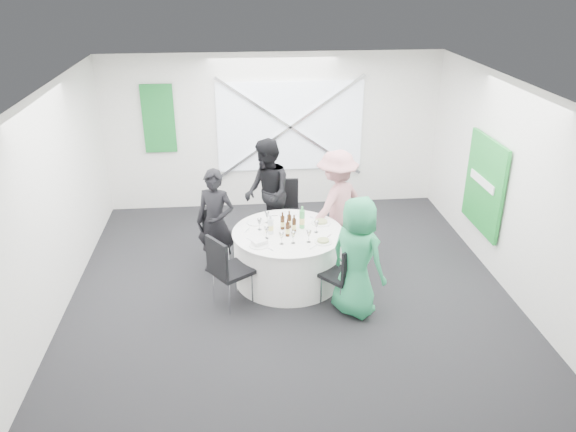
{
  "coord_description": "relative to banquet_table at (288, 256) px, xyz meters",
  "views": [
    {
      "loc": [
        -0.66,
        -6.79,
        4.19
      ],
      "look_at": [
        0.0,
        0.2,
        1.0
      ],
      "focal_mm": 35.0,
      "sensor_mm": 36.0,
      "label": 1
    }
  ],
  "objects": [
    {
      "name": "plate_front_left",
      "position": [
        -0.43,
        -0.39,
        0.39
      ],
      "size": [
        0.25,
        0.25,
        0.01
      ],
      "color": "white",
      "rests_on": "banquet_table"
    },
    {
      "name": "plate_back_left",
      "position": [
        -0.44,
        0.34,
        0.39
      ],
      "size": [
        0.26,
        0.26,
        0.01
      ],
      "color": "white",
      "rests_on": "banquet_table"
    },
    {
      "name": "window_brace_a",
      "position": [
        0.3,
        2.72,
        1.12
      ],
      "size": [
        2.63,
        0.05,
        1.84
      ],
      "primitive_type": "cube",
      "rotation": [
        0.0,
        0.97,
        0.0
      ],
      "color": "silver",
      "rests_on": "window_panel"
    },
    {
      "name": "wine_glass_f",
      "position": [
        -0.31,
        -0.18,
        0.5
      ],
      "size": [
        0.07,
        0.07,
        0.17
      ],
      "color": "white",
      "rests_on": "banquet_table"
    },
    {
      "name": "chair_back_right",
      "position": [
        0.82,
        0.66,
        0.13
      ],
      "size": [
        0.56,
        0.56,
        0.88
      ],
      "rotation": [
        0.0,
        0.0,
        -0.9
      ],
      "color": "black",
      "rests_on": "floor"
    },
    {
      "name": "fork_c",
      "position": [
        0.29,
        -0.5,
        0.38
      ],
      "size": [
        0.11,
        0.12,
        0.01
      ],
      "primitive_type": "cube",
      "rotation": [
        0.0,
        0.0,
        -0.75
      ],
      "color": "silver",
      "rests_on": "banquet_table"
    },
    {
      "name": "beer_bottle_d",
      "position": [
        -0.02,
        -0.13,
        0.48
      ],
      "size": [
        0.06,
        0.06,
        0.26
      ],
      "color": "#381C0A",
      "rests_on": "banquet_table"
    },
    {
      "name": "wall_back",
      "position": [
        0.0,
        2.8,
        1.02
      ],
      "size": [
        6.0,
        0.0,
        6.0
      ],
      "primitive_type": "plane",
      "rotation": [
        1.57,
        0.0,
        0.0
      ],
      "color": "silver",
      "rests_on": "floor"
    },
    {
      "name": "wine_glass_a",
      "position": [
        0.25,
        -0.34,
        0.5
      ],
      "size": [
        0.07,
        0.07,
        0.17
      ],
      "color": "white",
      "rests_on": "banquet_table"
    },
    {
      "name": "beer_bottle_c",
      "position": [
        0.08,
        -0.01,
        0.48
      ],
      "size": [
        0.06,
        0.06,
        0.26
      ],
      "color": "#381C0A",
      "rests_on": "banquet_table"
    },
    {
      "name": "green_sign",
      "position": [
        2.94,
        0.4,
        0.82
      ],
      "size": [
        0.05,
        1.2,
        1.4
      ],
      "primitive_type": "cube",
      "color": "#18882E",
      "rests_on": "wall_right"
    },
    {
      "name": "plate_front_right",
      "position": [
        0.44,
        -0.36,
        0.4
      ],
      "size": [
        0.24,
        0.24,
        0.04
      ],
      "color": "white",
      "rests_on": "banquet_table"
    },
    {
      "name": "person_woman_pink",
      "position": [
        0.8,
        0.69,
        0.47
      ],
      "size": [
        1.16,
        1.1,
        1.69
      ],
      "primitive_type": "imported",
      "rotation": [
        0.0,
        0.0,
        -2.43
      ],
      "color": "#C88186",
      "rests_on": "floor"
    },
    {
      "name": "wine_glass_b",
      "position": [
        -0.27,
        0.32,
        0.5
      ],
      "size": [
        0.07,
        0.07,
        0.17
      ],
      "color": "white",
      "rests_on": "banquet_table"
    },
    {
      "name": "banquet_table",
      "position": [
        0.0,
        0.0,
        0.0
      ],
      "size": [
        1.56,
        1.56,
        0.76
      ],
      "color": "white",
      "rests_on": "floor"
    },
    {
      "name": "fork_d",
      "position": [
        0.55,
        0.17,
        0.38
      ],
      "size": [
        0.1,
        0.13,
        0.01
      ],
      "primitive_type": "cube",
      "rotation": [
        0.0,
        0.0,
        0.6
      ],
      "color": "silver",
      "rests_on": "banquet_table"
    },
    {
      "name": "window_panel",
      "position": [
        0.3,
        2.76,
        1.12
      ],
      "size": [
        2.6,
        0.03,
        1.6
      ],
      "primitive_type": "cube",
      "color": "white",
      "rests_on": "wall_back"
    },
    {
      "name": "wine_glass_d",
      "position": [
        0.39,
        -0.06,
        0.5
      ],
      "size": [
        0.07,
        0.07,
        0.17
      ],
      "color": "white",
      "rests_on": "banquet_table"
    },
    {
      "name": "wine_glass_g",
      "position": [
        -0.39,
        0.1,
        0.5
      ],
      "size": [
        0.07,
        0.07,
        0.17
      ],
      "color": "white",
      "rests_on": "banquet_table"
    },
    {
      "name": "wall_right",
      "position": [
        3.0,
        -0.2,
        1.02
      ],
      "size": [
        0.0,
        6.0,
        6.0
      ],
      "primitive_type": "plane",
      "rotation": [
        1.57,
        0.0,
        -1.57
      ],
      "color": "silver",
      "rests_on": "floor"
    },
    {
      "name": "plate_back",
      "position": [
        0.05,
        0.57,
        0.39
      ],
      "size": [
        0.25,
        0.25,
        0.01
      ],
      "color": "white",
      "rests_on": "banquet_table"
    },
    {
      "name": "chair_back_left",
      "position": [
        -0.99,
        0.55,
        0.17
      ],
      "size": [
        0.58,
        0.58,
        0.94
      ],
      "rotation": [
        0.0,
        0.0,
        1.06
      ],
      "color": "black",
      "rests_on": "floor"
    },
    {
      "name": "napkin",
      "position": [
        -0.41,
        -0.36,
        0.42
      ],
      "size": [
        0.23,
        0.2,
        0.05
      ],
      "primitive_type": "cube",
      "rotation": [
        0.0,
        0.0,
        0.52
      ],
      "color": "white",
      "rests_on": "plate_front_left"
    },
    {
      "name": "green_water_bottle",
      "position": [
        0.21,
        0.11,
        0.51
      ],
      "size": [
        0.08,
        0.08,
        0.33
      ],
      "color": "green",
      "rests_on": "banquet_table"
    },
    {
      "name": "knife_d",
      "position": [
        0.41,
        0.41,
        0.38
      ],
      "size": [
        0.08,
        0.14,
        0.01
      ],
      "primitive_type": "cube",
      "rotation": [
        0.0,
        0.0,
        0.48
      ],
      "color": "silver",
      "rests_on": "banquet_table"
    },
    {
      "name": "chair_back",
      "position": [
        0.07,
        1.25,
        0.23
      ],
      "size": [
        0.49,
        0.5,
        1.03
      ],
      "rotation": [
        0.0,
        0.0,
        -0.05
      ],
      "color": "black",
      "rests_on": "floor"
    },
    {
      "name": "fork_a",
      "position": [
        -0.54,
        -0.21,
        0.38
      ],
      "size": [
        0.1,
        0.13,
        0.01
      ],
      "primitive_type": "cube",
      "rotation": [
        0.0,
        0.0,
        -2.47
      ],
      "color": "silver",
      "rests_on": "banquet_table"
    },
    {
      "name": "person_woman_green",
      "position": [
        0.79,
        -0.9,
        0.42
      ],
      "size": [
        0.9,
        0.93,
        1.6
      ],
      "primitive_type": "imported",
      "rotation": [
        0.0,
        0.0,
        2.29
      ],
      "color": "#268E59",
      "rests_on": "floor"
    },
    {
      "name": "knife_a",
      "position": [
        -0.3,
        -0.49,
        0.38
      ],
      "size": [
        0.11,
        0.12,
        0.01
      ],
      "primitive_type": "cube",
      "rotation": [
        0.0,
        0.0,
        -2.41
      ],
      "color": "silver",
      "rests_on": "banquet_table"
    },
    {
      "name": "wine_glass_c",
      "position": [
        0.03,
        -0.36,
        0.5
      ],
      "size": [
        0.07,
        0.07,
        0.17
      ],
      "color": "white",
      "rests_on": "banquet_table"
    },
    {
      "name": "floor",
      "position": [
        0.0,
        -0.2,
        -0.38
      ],
      "size": [
        6.0,
        6.0,
        0.0
      ],
      "primitive_type": "plane",
      "color": "black",
      "rests_on": "ground"
    },
    {
      "name": "chair_front_left",
      "position": [
        -0.87,
        -0.61,
        0.22
      ],
      "size": [
        0.65,
        0.64,
        1.02
      ],
      "rotation": [
        0.0,
        0.0,
        2.19
      ],
      "color": "black",
      "rests_on": "floor"
    },
    {
      "name": "fork_e",
      "position": [
        -0.39,
        0.42,
        0.38
      ],
      "size": [
        0.09,
        0.14,
        0.01
      ],
      "primitive_type": "cube",
      "rotation": [
        0.0,
        0.0,
        2.62
      ],
      "color": "silver",
      "rests_on": "banquet_table"
    },
    {
      "name": "knife_b",
      "position": [
        -0.18,
        0.55,
        0.38
      ],
      "size": [
        0.15,
        0.02,
        0.01
      ],
      "primitive_type": "cube",
      "rotation": [
        0.0,
        0.0,
        1.58
      ],
      "color": "silver",
      "rests_on": "banquet_table"
    },
    {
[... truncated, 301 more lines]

